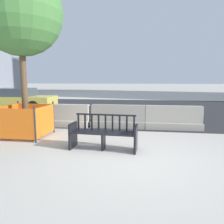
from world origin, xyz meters
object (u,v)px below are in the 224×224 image
at_px(street_bench, 104,134).
at_px(jersey_barrier_right, 173,119).
at_px(car_taxi_near, 17,99).
at_px(jersey_barrier_centre, 118,118).
at_px(street_tree, 20,13).
at_px(jersey_barrier_left, 64,117).
at_px(construction_fence, 26,120).

height_order(street_bench, jersey_barrier_right, street_bench).
relative_size(street_bench, car_taxi_near, 0.40).
relative_size(jersey_barrier_centre, jersey_barrier_right, 1.00).
bearing_deg(jersey_barrier_right, street_bench, -127.29).
bearing_deg(car_taxi_near, street_tree, -56.11).
relative_size(jersey_barrier_centre, car_taxi_near, 0.46).
relative_size(street_bench, jersey_barrier_right, 0.86).
bearing_deg(street_tree, jersey_barrier_right, 20.99).
bearing_deg(street_tree, street_bench, -19.15).
bearing_deg(jersey_barrier_right, jersey_barrier_left, -178.42).
relative_size(street_tree, construction_fence, 3.78).
bearing_deg(street_bench, jersey_barrier_right, 52.71).
bearing_deg(car_taxi_near, street_bench, -45.53).
distance_m(jersey_barrier_left, jersey_barrier_right, 4.12).
bearing_deg(jersey_barrier_left, street_tree, -108.81).
xyz_separation_m(jersey_barrier_centre, construction_fence, (-2.68, -1.81, 0.19)).
relative_size(street_tree, car_taxi_near, 1.14).
distance_m(street_tree, construction_fence, 3.16).
xyz_separation_m(street_bench, jersey_barrier_right, (2.07, 2.72, -0.06)).
distance_m(jersey_barrier_left, construction_fence, 1.79).
distance_m(street_bench, jersey_barrier_right, 3.41).
bearing_deg(car_taxi_near, construction_fence, -56.11).
bearing_deg(jersey_barrier_centre, street_bench, -91.11).
height_order(jersey_barrier_left, construction_fence, construction_fence).
distance_m(jersey_barrier_right, car_taxi_near, 9.27).
bearing_deg(jersey_barrier_right, street_tree, -159.01).
xyz_separation_m(jersey_barrier_centre, jersey_barrier_left, (-2.11, -0.12, 0.00)).
distance_m(street_tree, car_taxi_near, 7.38).
xyz_separation_m(street_tree, car_taxi_near, (-3.75, 5.59, -3.03)).
bearing_deg(street_tree, jersey_barrier_centre, 34.03).
relative_size(jersey_barrier_centre, street_tree, 0.41).
bearing_deg(jersey_barrier_centre, car_taxi_near, 149.59).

